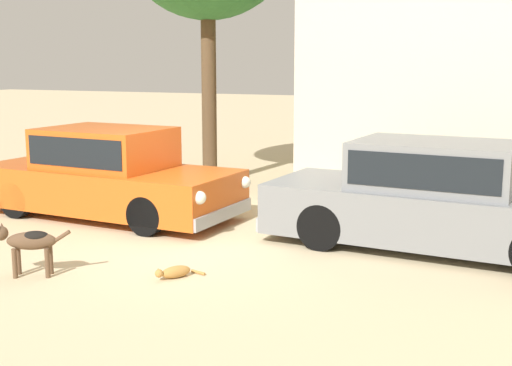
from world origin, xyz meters
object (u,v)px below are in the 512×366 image
object	(u,v)px
stray_dog_spotted	(28,241)
stray_cat	(175,272)
parked_sedan_nearest	(108,173)
parked_sedan_second	(436,197)

from	to	relation	value
stray_dog_spotted	stray_cat	size ratio (longest dim) A/B	1.77
parked_sedan_nearest	stray_cat	xyz separation A→B (m)	(2.69, -2.50, -0.66)
parked_sedan_nearest	stray_dog_spotted	size ratio (longest dim) A/B	5.06
parked_sedan_second	stray_dog_spotted	size ratio (longest dim) A/B	5.37
parked_sedan_nearest	stray_cat	size ratio (longest dim) A/B	8.97
parked_sedan_nearest	parked_sedan_second	size ratio (longest dim) A/B	0.94
stray_dog_spotted	parked_sedan_nearest	bearing A→B (deg)	-97.28
stray_cat	parked_sedan_nearest	bearing A→B (deg)	-99.39
parked_sedan_second	stray_dog_spotted	world-z (taller)	parked_sedan_second
parked_sedan_nearest	stray_dog_spotted	xyz separation A→B (m)	(1.01, -3.13, -0.29)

